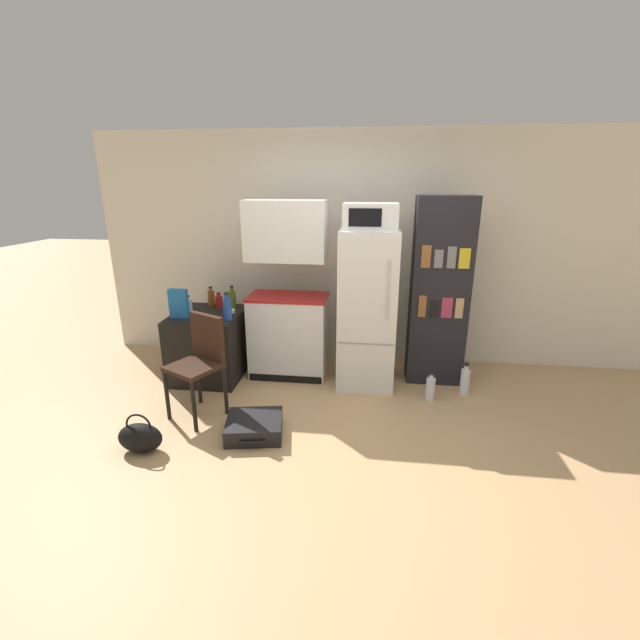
{
  "coord_description": "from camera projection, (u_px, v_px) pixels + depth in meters",
  "views": [
    {
      "loc": [
        0.25,
        -2.99,
        2.06
      ],
      "look_at": [
        -0.24,
        0.85,
        0.81
      ],
      "focal_mm": 24.0,
      "sensor_mm": 36.0,
      "label": 1
    }
  ],
  "objects": [
    {
      "name": "ground_plane",
      "position": [
        336.0,
        447.0,
        3.48
      ],
      "size": [
        24.0,
        24.0,
        0.0
      ],
      "primitive_type": "plane",
      "color": "tan"
    },
    {
      "name": "wall_back",
      "position": [
        370.0,
        250.0,
        4.94
      ],
      "size": [
        6.4,
        0.1,
        2.62
      ],
      "color": "silver",
      "rests_on": "ground_plane"
    },
    {
      "name": "side_table",
      "position": [
        210.0,
        345.0,
        4.69
      ],
      "size": [
        0.71,
        0.79,
        0.72
      ],
      "color": "black",
      "rests_on": "ground_plane"
    },
    {
      "name": "kitchen_hutch",
      "position": [
        288.0,
        299.0,
        4.58
      ],
      "size": [
        0.84,
        0.49,
        1.89
      ],
      "color": "white",
      "rests_on": "ground_plane"
    },
    {
      "name": "refrigerator",
      "position": [
        367.0,
        309.0,
        4.41
      ],
      "size": [
        0.58,
        0.68,
        1.63
      ],
      "color": "silver",
      "rests_on": "ground_plane"
    },
    {
      "name": "microwave",
      "position": [
        371.0,
        216.0,
        4.12
      ],
      "size": [
        0.52,
        0.39,
        0.24
      ],
      "color": "silver",
      "rests_on": "refrigerator"
    },
    {
      "name": "bookshelf",
      "position": [
        439.0,
        293.0,
        4.42
      ],
      "size": [
        0.58,
        0.36,
        1.94
      ],
      "color": "black",
      "rests_on": "ground_plane"
    },
    {
      "name": "bottle_clear_short",
      "position": [
        189.0,
        305.0,
        4.63
      ],
      "size": [
        0.07,
        0.07,
        0.18
      ],
      "color": "silver",
      "rests_on": "side_table"
    },
    {
      "name": "bottle_olive_oil",
      "position": [
        232.0,
        298.0,
        4.76
      ],
      "size": [
        0.07,
        0.07,
        0.25
      ],
      "color": "#566619",
      "rests_on": "side_table"
    },
    {
      "name": "bottle_ketchup_red",
      "position": [
        219.0,
        301.0,
        4.79
      ],
      "size": [
        0.08,
        0.08,
        0.16
      ],
      "color": "#AD1914",
      "rests_on": "side_table"
    },
    {
      "name": "bottle_amber_beer",
      "position": [
        211.0,
        298.0,
        4.83
      ],
      "size": [
        0.07,
        0.07,
        0.22
      ],
      "color": "brown",
      "rests_on": "side_table"
    },
    {
      "name": "bottle_blue_soda",
      "position": [
        227.0,
        308.0,
        4.32
      ],
      "size": [
        0.09,
        0.09,
        0.29
      ],
      "color": "#1E47A3",
      "rests_on": "side_table"
    },
    {
      "name": "bowl",
      "position": [
        229.0,
        311.0,
        4.58
      ],
      "size": [
        0.12,
        0.12,
        0.03
      ],
      "color": "silver",
      "rests_on": "side_table"
    },
    {
      "name": "cereal_box",
      "position": [
        179.0,
        304.0,
        4.38
      ],
      "size": [
        0.19,
        0.07,
        0.3
      ],
      "color": "#1E66A8",
      "rests_on": "side_table"
    },
    {
      "name": "chair",
      "position": [
        201.0,
        356.0,
        3.85
      ],
      "size": [
        0.54,
        0.54,
        0.94
      ],
      "rotation": [
        0.0,
        0.0,
        -0.47
      ],
      "color": "black",
      "rests_on": "ground_plane"
    },
    {
      "name": "suitcase_large_flat",
      "position": [
        254.0,
        427.0,
        3.64
      ],
      "size": [
        0.54,
        0.51,
        0.15
      ],
      "rotation": [
        0.0,
        0.0,
        0.18
      ],
      "color": "black",
      "rests_on": "ground_plane"
    },
    {
      "name": "handbag",
      "position": [
        140.0,
        437.0,
        3.4
      ],
      "size": [
        0.36,
        0.2,
        0.33
      ],
      "color": "black",
      "rests_on": "ground_plane"
    },
    {
      "name": "water_bottle_front",
      "position": [
        465.0,
        381.0,
        4.32
      ],
      "size": [
        0.09,
        0.09,
        0.34
      ],
      "color": "silver",
      "rests_on": "ground_plane"
    },
    {
      "name": "water_bottle_middle",
      "position": [
        430.0,
        388.0,
        4.22
      ],
      "size": [
        0.09,
        0.09,
        0.29
      ],
      "color": "silver",
      "rests_on": "ground_plane"
    }
  ]
}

